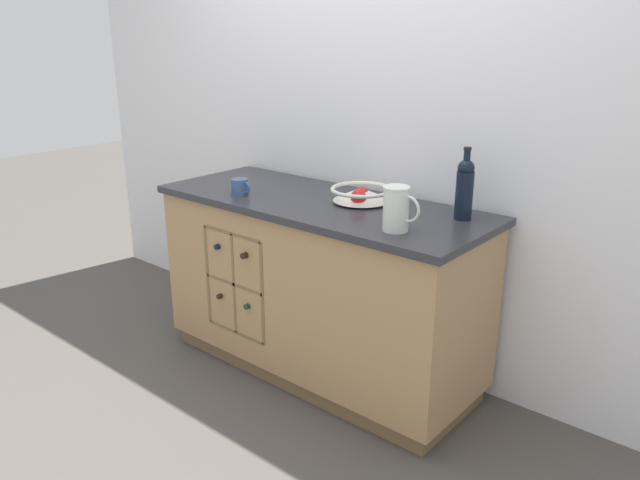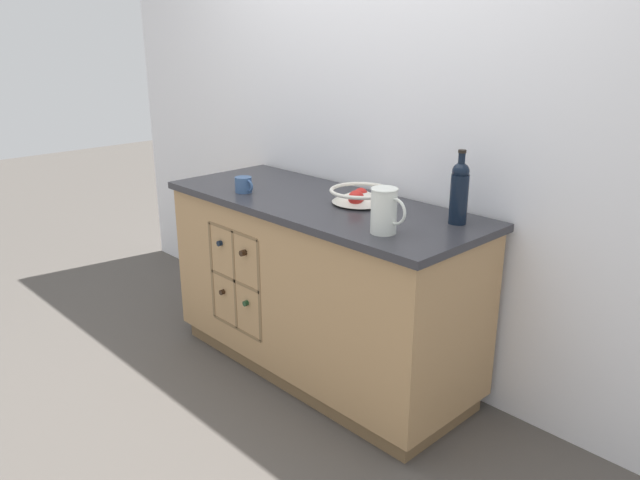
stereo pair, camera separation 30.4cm
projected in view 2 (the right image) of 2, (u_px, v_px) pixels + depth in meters
name	position (u px, v px, depth m)	size (l,w,h in m)	color
ground_plane	(320.00, 368.00, 3.27)	(14.00, 14.00, 0.00)	#4C4742
back_wall	(374.00, 117.00, 3.11)	(4.40, 0.06, 2.55)	white
kitchen_island	(319.00, 287.00, 3.13)	(1.68, 0.66, 0.91)	brown
fruit_bowl	(360.00, 194.00, 2.91)	(0.29, 0.29, 0.08)	silver
white_pitcher	(385.00, 210.00, 2.47)	(0.17, 0.11, 0.19)	silver
ceramic_mug	(244.00, 185.00, 3.12)	(0.12, 0.08, 0.08)	#385684
standing_wine_bottle	(459.00, 191.00, 2.58)	(0.08, 0.08, 0.31)	black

